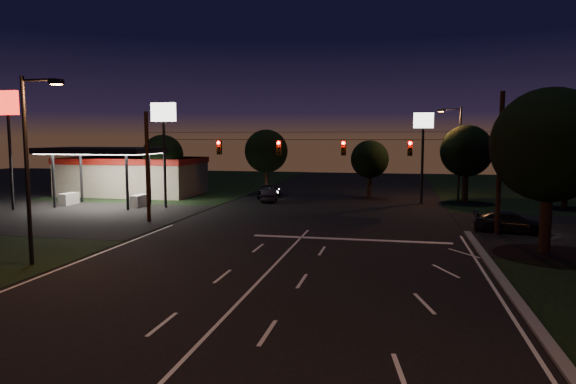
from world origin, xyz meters
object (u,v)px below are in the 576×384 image
(tree_right_near, at_px, (549,146))
(car_oncoming_a, at_px, (269,191))
(car_oncoming_b, at_px, (269,195))
(car_cross, at_px, (511,223))
(utility_pole_right, at_px, (497,234))

(tree_right_near, height_order, car_oncoming_a, tree_right_near)
(car_oncoming_b, bearing_deg, tree_right_near, 129.02)
(car_cross, bearing_deg, car_oncoming_a, 63.57)
(car_oncoming_a, xyz_separation_m, car_cross, (19.92, -14.85, -0.06))
(car_oncoming_b, relative_size, car_cross, 0.81)
(car_cross, bearing_deg, utility_pole_right, 139.57)
(tree_right_near, bearing_deg, car_oncoming_a, 134.87)
(tree_right_near, distance_m, car_cross, 7.58)
(utility_pole_right, xyz_separation_m, tree_right_near, (1.53, -4.83, 5.68))
(utility_pole_right, distance_m, car_oncoming_a, 24.57)
(car_oncoming_a, xyz_separation_m, car_oncoming_b, (0.69, -2.51, -0.12))
(utility_pole_right, xyz_separation_m, car_oncoming_b, (-18.21, 13.17, 0.62))
(car_oncoming_a, height_order, car_oncoming_b, car_oncoming_a)
(car_oncoming_b, bearing_deg, car_oncoming_a, -83.16)
(car_oncoming_b, xyz_separation_m, car_cross, (19.22, -12.34, 0.05))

